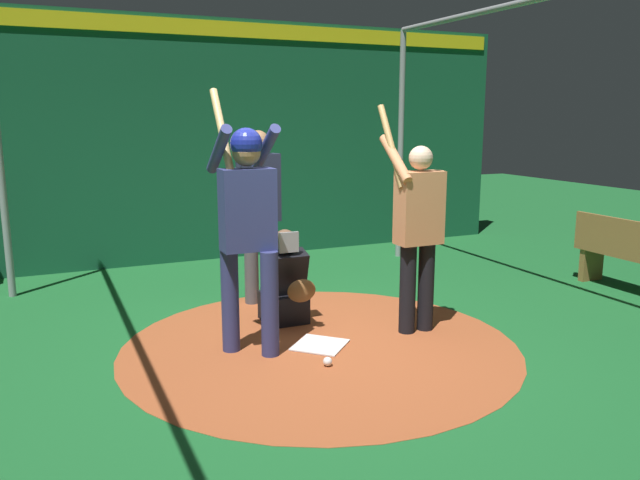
% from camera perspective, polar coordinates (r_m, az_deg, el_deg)
% --- Properties ---
extents(ground_plane, '(25.27, 25.27, 0.00)m').
position_cam_1_polar(ground_plane, '(5.61, 0.00, -9.57)').
color(ground_plane, '#195B28').
extents(dirt_circle, '(3.46, 3.46, 0.01)m').
position_cam_1_polar(dirt_circle, '(5.60, 0.00, -9.54)').
color(dirt_circle, '#9E4C28').
rests_on(dirt_circle, ground).
extents(home_plate, '(0.59, 0.59, 0.01)m').
position_cam_1_polar(home_plate, '(5.60, 0.00, -9.45)').
color(home_plate, white).
rests_on(home_plate, dirt_circle).
extents(batter, '(0.68, 0.49, 2.21)m').
position_cam_1_polar(batter, '(5.20, -6.61, 2.03)').
color(batter, navy).
rests_on(batter, ground).
extents(catcher, '(0.58, 0.40, 0.93)m').
position_cam_1_polar(catcher, '(6.12, -3.14, -4.24)').
color(catcher, black).
rests_on(catcher, ground).
extents(umpire, '(0.23, 0.49, 1.84)m').
position_cam_1_polar(umpire, '(6.68, -5.51, 3.01)').
color(umpire, '#4C4C51').
rests_on(umpire, ground).
extents(visitor, '(0.55, 0.49, 2.09)m').
position_cam_1_polar(visitor, '(5.80, 8.84, 1.29)').
color(visitor, black).
rests_on(visitor, ground).
extents(back_wall, '(0.23, 9.27, 3.27)m').
position_cam_1_polar(back_wall, '(8.89, -10.30, 8.82)').
color(back_wall, '#145133').
rests_on(back_wall, ground).
extents(cage_frame, '(5.75, 5.09, 3.15)m').
position_cam_1_polar(cage_frame, '(5.25, 0.00, 13.49)').
color(cage_frame, gray).
rests_on(cage_frame, ground).
extents(baseball_0, '(0.07, 0.07, 0.07)m').
position_cam_1_polar(baseball_0, '(5.17, 0.69, -10.92)').
color(baseball_0, white).
rests_on(baseball_0, dirt_circle).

